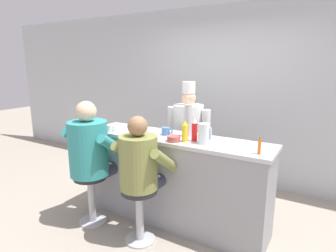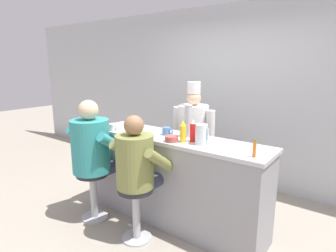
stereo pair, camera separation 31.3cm
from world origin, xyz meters
The scene contains 15 objects.
ground_plane centered at (0.00, 0.00, 0.00)m, with size 20.00×20.00×0.00m, color #9E9384.
wall_back centered at (0.00, 1.83, 1.35)m, with size 10.00×0.06×2.70m.
diner_counter centered at (0.00, 0.28, 0.52)m, with size 2.21×0.55×1.04m.
ketchup_bottle_red centered at (0.27, 0.24, 1.15)m, with size 0.06×0.06×0.24m.
mustard_bottle_yellow centered at (0.20, 0.16, 1.15)m, with size 0.06×0.06×0.23m.
hot_sauce_bottle_orange centered at (0.97, 0.13, 1.12)m, with size 0.03×0.03×0.16m.
water_pitcher_clear centered at (0.40, 0.20, 1.14)m, with size 0.14×0.12×0.21m.
breakfast_plate centered at (-0.40, 0.12, 1.05)m, with size 0.25×0.25×0.05m.
cereal_bowl centered at (0.09, 0.10, 1.07)m, with size 0.14×0.14×0.06m.
coffee_mug_blue centered at (-0.12, 0.30, 1.08)m, with size 0.14×0.09×0.09m.
coffee_mug_white centered at (-0.78, 0.08, 1.08)m, with size 0.14×0.09×0.08m.
cup_stack_steel centered at (0.12, 0.37, 1.22)m, with size 0.09×0.09×0.36m.
diner_seated_teal centered at (-0.81, -0.21, 0.87)m, with size 0.66×0.65×1.45m.
diner_seated_olive centered at (-0.11, -0.22, 0.82)m, with size 0.59×0.58×1.35m.
cook_in_whites_near centered at (-0.16, 0.95, 0.88)m, with size 0.63×0.40×1.61m.
Camera 2 is at (1.77, -2.20, 1.84)m, focal length 30.00 mm.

